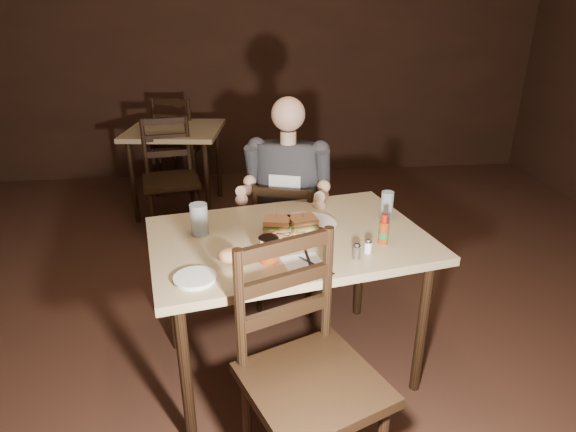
{
  "coord_description": "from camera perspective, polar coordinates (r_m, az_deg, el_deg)",
  "views": [
    {
      "loc": [
        -0.32,
        -1.81,
        1.75
      ],
      "look_at": [
        -0.09,
        0.26,
        0.85
      ],
      "focal_mm": 30.0,
      "sensor_mm": 36.0,
      "label": 1
    }
  ],
  "objects": [
    {
      "name": "ketchup_dollop",
      "position": [
        2.28,
        3.71,
        -1.53
      ],
      "size": [
        0.05,
        0.05,
        0.01
      ],
      "primitive_type": "ellipsoid",
      "rotation": [
        0.0,
        0.0,
        0.19
      ],
      "color": "maroon",
      "rests_on": "dinner_plate"
    },
    {
      "name": "bg_chair_near",
      "position": [
        4.01,
        -13.71,
        4.13
      ],
      "size": [
        0.51,
        0.54,
        0.94
      ],
      "primitive_type": null,
      "rotation": [
        0.0,
        0.0,
        0.17
      ],
      "color": "black",
      "rests_on": "ground"
    },
    {
      "name": "fries_pile",
      "position": [
        2.17,
        -0.16,
        -2.56
      ],
      "size": [
        0.25,
        0.2,
        0.04
      ],
      "primitive_type": null,
      "rotation": [
        0.0,
        0.0,
        0.19
      ],
      "color": "tan",
      "rests_on": "dinner_plate"
    },
    {
      "name": "room_shell",
      "position": [
        1.87,
        3.6,
        12.54
      ],
      "size": [
        7.0,
        7.0,
        7.0
      ],
      "color": "black",
      "rests_on": "ground"
    },
    {
      "name": "main_table",
      "position": [
        2.29,
        0.14,
        -4.07
      ],
      "size": [
        1.41,
        1.07,
        0.77
      ],
      "rotation": [
        0.0,
        0.0,
        0.19
      ],
      "color": "tan",
      "rests_on": "ground"
    },
    {
      "name": "chair_far",
      "position": [
        2.98,
        0.05,
        -3.13
      ],
      "size": [
        0.5,
        0.52,
        0.84
      ],
      "primitive_type": null,
      "rotation": [
        0.0,
        0.0,
        2.83
      ],
      "color": "black",
      "rests_on": "ground"
    },
    {
      "name": "sandwich_left",
      "position": [
        2.26,
        -1.33,
        -0.47
      ],
      "size": [
        0.14,
        0.12,
        0.1
      ],
      "primitive_type": null,
      "rotation": [
        0.0,
        0.0,
        -0.2
      ],
      "color": "tan",
      "rests_on": "dinner_plate"
    },
    {
      "name": "napkin",
      "position": [
        2.03,
        1.8,
        -5.56
      ],
      "size": [
        0.19,
        0.18,
        0.0
      ],
      "primitive_type": "cube",
      "rotation": [
        0.0,
        0.0,
        0.19
      ],
      "color": "white",
      "rests_on": "main_table"
    },
    {
      "name": "sandwich_right",
      "position": [
        2.27,
        1.76,
        -0.31
      ],
      "size": [
        0.14,
        0.13,
        0.1
      ],
      "primitive_type": null,
      "rotation": [
        0.0,
        0.0,
        0.21
      ],
      "color": "tan",
      "rests_on": "dinner_plate"
    },
    {
      "name": "bg_table",
      "position": [
        4.47,
        -13.2,
        8.99
      ],
      "size": [
        0.9,
        0.9,
        0.77
      ],
      "rotation": [
        0.0,
        0.0,
        -0.13
      ],
      "color": "tan",
      "rests_on": "ground"
    },
    {
      "name": "glass_left",
      "position": [
        2.28,
        -10.48,
        -0.41
      ],
      "size": [
        0.1,
        0.1,
        0.15
      ],
      "primitive_type": "cylinder",
      "rotation": [
        0.0,
        0.0,
        0.19
      ],
      "color": "silver",
      "rests_on": "main_table"
    },
    {
      "name": "bread_roll",
      "position": [
        2.01,
        -6.86,
        -4.64
      ],
      "size": [
        0.12,
        0.11,
        0.06
      ],
      "primitive_type": "ellipsoid",
      "rotation": [
        0.0,
        0.0,
        0.19
      ],
      "color": "tan",
      "rests_on": "side_plate"
    },
    {
      "name": "syrup_dispenser",
      "position": [
        2.01,
        -2.3,
        -3.99
      ],
      "size": [
        0.1,
        0.1,
        0.11
      ],
      "primitive_type": null,
      "rotation": [
        0.0,
        0.0,
        0.19
      ],
      "color": "#8E3410",
      "rests_on": "main_table"
    },
    {
      "name": "fork",
      "position": [
        2.04,
        2.41,
        -5.17
      ],
      "size": [
        0.01,
        0.17,
        0.01
      ],
      "primitive_type": "cube",
      "rotation": [
        0.0,
        0.0,
        0.01
      ],
      "color": "silver",
      "rests_on": "napkin"
    },
    {
      "name": "dinner_plate",
      "position": [
        2.35,
        2.35,
        -1.11
      ],
      "size": [
        0.32,
        0.32,
        0.02
      ],
      "primitive_type": "cylinder",
      "rotation": [
        0.0,
        0.0,
        0.19
      ],
      "color": "white",
      "rests_on": "main_table"
    },
    {
      "name": "bg_chair_far",
      "position": [
        5.05,
        -12.37,
        8.37
      ],
      "size": [
        0.58,
        0.6,
        0.96
      ],
      "primitive_type": null,
      "rotation": [
        0.0,
        0.0,
        2.82
      ],
      "color": "black",
      "rests_on": "ground"
    },
    {
      "name": "chair_near",
      "position": [
        1.85,
        2.98,
        -19.23
      ],
      "size": [
        0.62,
        0.64,
        1.0
      ],
      "primitive_type": null,
      "rotation": [
        0.0,
        0.0,
        0.39
      ],
      "color": "black",
      "rests_on": "ground"
    },
    {
      "name": "side_plate",
      "position": [
        1.94,
        -10.95,
        -7.33
      ],
      "size": [
        0.19,
        0.19,
        0.01
      ],
      "primitive_type": "cylinder",
      "rotation": [
        0.0,
        0.0,
        0.19
      ],
      "color": "white",
      "rests_on": "main_table"
    },
    {
      "name": "knife",
      "position": [
        2.0,
        3.33,
        -5.9
      ],
      "size": [
        0.13,
        0.17,
        0.0
      ],
      "primitive_type": "cube",
      "rotation": [
        0.0,
        0.0,
        0.65
      ],
      "color": "silver",
      "rests_on": "napkin"
    },
    {
      "name": "diner",
      "position": [
        2.77,
        -0.13,
        4.85
      ],
      "size": [
        0.6,
        0.53,
        0.88
      ],
      "primitive_type": null,
      "rotation": [
        0.0,
        0.0,
        -0.31
      ],
      "color": "#323238",
      "rests_on": "chair_far"
    },
    {
      "name": "pepper_shaker",
      "position": [
        2.07,
        8.13,
        -4.2
      ],
      "size": [
        0.04,
        0.04,
        0.06
      ],
      "primitive_type": null,
      "rotation": [
        0.0,
        0.0,
        0.19
      ],
      "color": "#38332D",
      "rests_on": "main_table"
    },
    {
      "name": "hot_sauce",
      "position": [
        2.2,
        11.3,
        -1.53
      ],
      "size": [
        0.05,
        0.05,
        0.14
      ],
      "primitive_type": null,
      "rotation": [
        0.0,
        0.0,
        0.19
      ],
      "color": "#8E3410",
      "rests_on": "main_table"
    },
    {
      "name": "glass_right",
      "position": [
        2.47,
        11.64,
        1.27
      ],
      "size": [
        0.07,
        0.07,
        0.14
      ],
      "primitive_type": "cylinder",
      "rotation": [
        0.0,
        0.0,
        0.19
      ],
      "color": "silver",
      "rests_on": "main_table"
    },
    {
      "name": "salt_shaker",
      "position": [
        2.12,
        9.48,
        -3.59
      ],
      "size": [
        0.04,
        0.04,
        0.06
      ],
      "primitive_type": null,
      "rotation": [
        0.0,
        0.0,
        0.19
      ],
      "color": "white",
      "rests_on": "main_table"
    }
  ]
}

